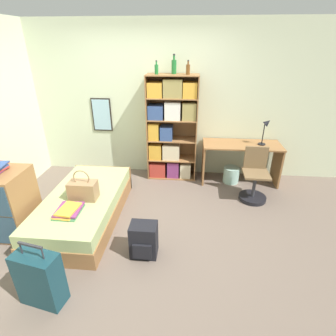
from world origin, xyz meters
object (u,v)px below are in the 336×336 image
object	(u,v)px
dresser	(6,203)
bookcase	(170,129)
bottle_clear	(188,69)
waste_bin	(231,175)
backpack	(144,240)
desk_lamp	(266,127)
bottle_green	(156,69)
bottle_brown	(174,66)
desk_chair	(254,183)
suitcase	(40,279)
book_stack_on_bed	(69,210)
desk	(241,155)
handbag	(83,190)
bed	(85,206)

from	to	relation	value
dresser	bookcase	xyz separation A→B (m)	(1.92, 1.74, 0.47)
bottle_clear	waste_bin	distance (m)	1.91
bookcase	backpack	size ratio (longest dim) A/B	4.32
desk_lamp	waste_bin	bearing A→B (deg)	-173.59
bottle_green	bottle_clear	distance (m)	0.49
bottle_brown	desk_chair	xyz separation A→B (m)	(1.31, -0.70, -1.63)
bottle_green	desk_chair	distance (m)	2.32
suitcase	dresser	xyz separation A→B (m)	(-0.95, 0.95, 0.14)
book_stack_on_bed	desk	distance (m)	2.88
handbag	bottle_clear	size ratio (longest dim) A/B	1.96
suitcase	desk_lamp	xyz separation A→B (m)	(2.54, 2.61, 0.72)
book_stack_on_bed	bookcase	bearing A→B (deg)	59.42
suitcase	bottle_clear	size ratio (longest dim) A/B	3.28
desk	desk_chair	size ratio (longest dim) A/B	1.58
desk_lamp	backpack	size ratio (longest dim) A/B	1.09
bed	bottle_brown	size ratio (longest dim) A/B	6.20
dresser	bottle_clear	world-z (taller)	bottle_clear
suitcase	bottle_green	bearing A→B (deg)	74.03
bottle_green	waste_bin	distance (m)	2.16
bottle_green	backpack	size ratio (longest dim) A/B	0.49
desk_lamp	waste_bin	xyz separation A→B (m)	(-0.48, -0.05, -0.87)
book_stack_on_bed	backpack	bearing A→B (deg)	-11.76
bottle_brown	backpack	size ratio (longest dim) A/B	0.71
desk	waste_bin	xyz separation A→B (m)	(-0.13, -0.05, -0.36)
book_stack_on_bed	waste_bin	size ratio (longest dim) A/B	1.34
bed	desk	xyz separation A→B (m)	(2.30, 1.30, 0.31)
desk	desk_lamp	distance (m)	0.61
desk_chair	backpack	distance (m)	2.02
bottle_brown	bottle_clear	xyz separation A→B (m)	(0.22, -0.09, -0.03)
bottle_brown	desk	xyz separation A→B (m)	(1.17, -0.13, -1.40)
bottle_clear	waste_bin	xyz separation A→B (m)	(0.82, -0.10, -1.73)
bed	bottle_brown	world-z (taller)	bottle_brown
suitcase	desk	world-z (taller)	desk
bottle_green	desk	world-z (taller)	bottle_green
book_stack_on_bed	desk	bearing A→B (deg)	37.03
bed	handbag	world-z (taller)	handbag
handbag	desk_lamp	xyz separation A→B (m)	(2.57, 1.41, 0.49)
bookcase	desk	size ratio (longest dim) A/B	1.38
bottle_clear	backpack	xyz separation A→B (m)	(-0.41, -1.98, -1.66)
bottle_clear	desk_lamp	xyz separation A→B (m)	(1.29, -0.05, -0.86)
bookcase	desk_lamp	xyz separation A→B (m)	(1.57, -0.08, 0.11)
book_stack_on_bed	desk_chair	world-z (taller)	desk_chair
book_stack_on_bed	dresser	size ratio (longest dim) A/B	0.43
desk_chair	bed	bearing A→B (deg)	-163.16
waste_bin	handbag	bearing A→B (deg)	-147.10
suitcase	dresser	size ratio (longest dim) A/B	0.81
handbag	desk_chair	size ratio (longest dim) A/B	0.50
handbag	bottle_clear	distance (m)	2.36
dresser	suitcase	bearing A→B (deg)	-45.23
bottle_clear	desk	world-z (taller)	bottle_clear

